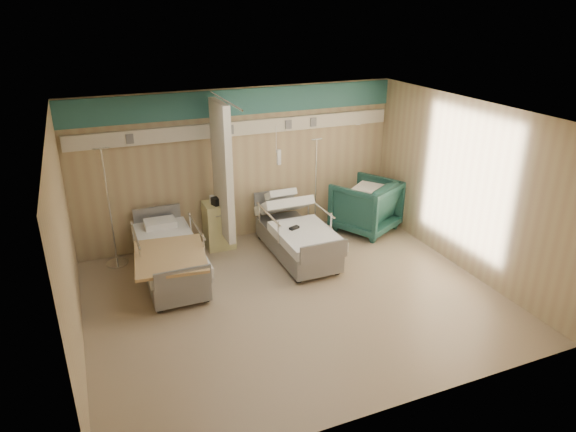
{
  "coord_description": "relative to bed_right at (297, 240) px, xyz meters",
  "views": [
    {
      "loc": [
        -2.65,
        -6.15,
        4.15
      ],
      "look_at": [
        0.15,
        0.6,
        1.1
      ],
      "focal_mm": 32.0,
      "sensor_mm": 36.0,
      "label": 1
    }
  ],
  "objects": [
    {
      "name": "iv_stand_right",
      "position": [
        0.8,
        0.95,
        0.06
      ],
      "size": [
        0.33,
        0.33,
        1.82
      ],
      "rotation": [
        0.0,
        0.0,
        -0.28
      ],
      "color": "silver",
      "rests_on": "ground"
    },
    {
      "name": "tan_blanket",
      "position": [
        -2.26,
        -0.46,
        0.34
      ],
      "size": [
        1.16,
        1.4,
        0.04
      ],
      "primitive_type": "cube",
      "rotation": [
        0.0,
        0.0,
        -0.12
      ],
      "color": "tan",
      "rests_on": "bed_left"
    },
    {
      "name": "call_remote",
      "position": [
        -0.14,
        -0.21,
        0.33
      ],
      "size": [
        0.19,
        0.13,
        0.04
      ],
      "primitive_type": "cube",
      "rotation": [
        0.0,
        0.0,
        0.34
      ],
      "color": "black",
      "rests_on": "bed_right"
    },
    {
      "name": "visitor_armchair",
      "position": [
        1.69,
        0.53,
        0.19
      ],
      "size": [
        1.46,
        1.48,
        1.01
      ],
      "primitive_type": "imported",
      "rotation": [
        0.0,
        0.0,
        3.62
      ],
      "color": "#1E4B44",
      "rests_on": "ground"
    },
    {
      "name": "waffle_blanket",
      "position": [
        1.73,
        0.51,
        0.72
      ],
      "size": [
        0.78,
        0.77,
        0.07
      ],
      "primitive_type": "cube",
      "rotation": [
        0.0,
        0.0,
        3.8
      ],
      "color": "white",
      "rests_on": "visitor_armchair"
    },
    {
      "name": "room_walls",
      "position": [
        -0.63,
        -1.05,
        1.55
      ],
      "size": [
        6.04,
        5.04,
        2.82
      ],
      "color": "tan",
      "rests_on": "ground"
    },
    {
      "name": "toiletry_bag",
      "position": [
        -1.14,
        0.84,
        0.6
      ],
      "size": [
        0.28,
        0.23,
        0.13
      ],
      "primitive_type": "cube",
      "rotation": [
        0.0,
        0.0,
        0.33
      ],
      "color": "black",
      "rests_on": "bedside_cabinet"
    },
    {
      "name": "bed_left",
      "position": [
        -2.2,
        0.0,
        0.0
      ],
      "size": [
        1.0,
        2.16,
        0.63
      ],
      "primitive_type": null,
      "color": "silver",
      "rests_on": "ground"
    },
    {
      "name": "ground",
      "position": [
        -0.6,
        -1.3,
        -0.32
      ],
      "size": [
        6.0,
        5.0,
        0.0
      ],
      "primitive_type": "cube",
      "color": "gray",
      "rests_on": "ground"
    },
    {
      "name": "bedside_cabinet",
      "position": [
        -1.15,
        0.9,
        0.11
      ],
      "size": [
        0.5,
        0.48,
        0.85
      ],
      "primitive_type": "cube",
      "color": "#D7D186",
      "rests_on": "ground"
    },
    {
      "name": "white_cup",
      "position": [
        -1.23,
        0.97,
        0.6
      ],
      "size": [
        0.1,
        0.1,
        0.13
      ],
      "primitive_type": "cylinder",
      "rotation": [
        0.0,
        0.0,
        0.09
      ],
      "color": "white",
      "rests_on": "bedside_cabinet"
    },
    {
      "name": "bed_right",
      "position": [
        0.0,
        0.0,
        0.0
      ],
      "size": [
        1.0,
        2.16,
        0.63
      ],
      "primitive_type": null,
      "color": "silver",
      "rests_on": "ground"
    },
    {
      "name": "iv_stand_left",
      "position": [
        -2.97,
        0.88,
        0.11
      ],
      "size": [
        0.37,
        0.37,
        2.05
      ],
      "rotation": [
        0.0,
        0.0,
        0.22
      ],
      "color": "silver",
      "rests_on": "ground"
    }
  ]
}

